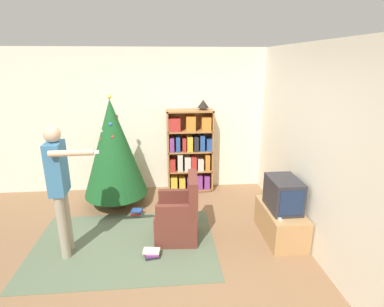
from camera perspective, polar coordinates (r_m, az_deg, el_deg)
ground_plane at (r=4.03m, az=-7.32°, el=-19.00°), size 14.00×14.00×0.00m
wall_back at (r=5.60m, az=-7.09°, el=6.11°), size 8.00×0.10×2.60m
wall_right at (r=3.90m, az=23.76°, el=-0.21°), size 0.10×8.00×2.60m
area_rug at (r=4.31m, az=-12.68°, el=-16.54°), size 2.41×1.67×0.01m
bookshelf at (r=5.53m, az=-0.34°, el=0.04°), size 0.84×0.31×1.53m
tv_stand at (r=4.45m, az=16.51°, el=-12.49°), size 0.47×0.90×0.43m
television at (r=4.26m, az=17.02°, el=-7.40°), size 0.38×0.56×0.44m
game_remote at (r=4.08m, az=16.27°, el=-11.73°), size 0.04×0.12×0.02m
christmas_tree at (r=5.03m, az=-14.76°, el=0.96°), size 1.04×1.04×1.88m
armchair at (r=4.20m, az=-2.46°, el=-11.98°), size 0.61×0.60×0.92m
standing_person at (r=3.92m, az=-23.93°, el=-4.88°), size 0.64×0.47×1.67m
table_lamp at (r=5.36m, az=2.15°, el=9.38°), size 0.20×0.20×0.18m
book_pile_near_tree at (r=4.94m, az=-10.48°, el=-11.00°), size 0.19×0.19×0.11m
book_pile_by_chair at (r=4.02m, az=-7.63°, el=-18.32°), size 0.22×0.18×0.09m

